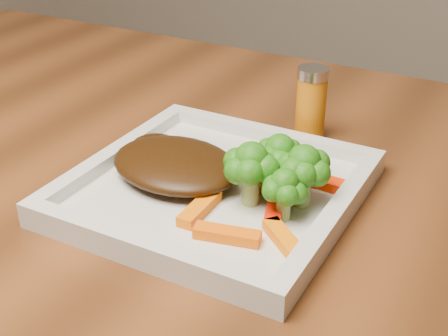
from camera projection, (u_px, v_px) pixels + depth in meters
The scene contains 14 objects.
plate at pixel (215, 193), 0.63m from camera, with size 0.27×0.27×0.01m, color silver.
steak at pixel (176, 164), 0.64m from camera, with size 0.14×0.11×0.03m, color #391E08.
broccoli_0 at pixel (279, 157), 0.61m from camera, with size 0.06×0.06×0.07m, color #257413, non-canonical shape.
broccoli_1 at pixel (303, 175), 0.58m from camera, with size 0.06×0.06×0.06m, color #346310, non-canonical shape.
broccoli_2 at pixel (284, 191), 0.56m from camera, with size 0.05×0.05×0.06m, color #275D0F, non-canonical shape.
broccoli_3 at pixel (251, 175), 0.59m from camera, with size 0.06×0.06×0.06m, color #1F5D0F, non-canonical shape.
carrot_0 at pixel (227, 234), 0.55m from camera, with size 0.06×0.02×0.01m, color #F96104.
carrot_1 at pixel (284, 239), 0.54m from camera, with size 0.06×0.02×0.01m, color orange.
carrot_2 at pixel (200, 208), 0.58m from camera, with size 0.06×0.02×0.01m, color #FD6D04.
carrot_3 at pixel (327, 183), 0.62m from camera, with size 0.06×0.02×0.01m, color #FF2E04.
carrot_4 at pixel (250, 165), 0.66m from camera, with size 0.06×0.02×0.01m, color red.
carrot_5 at pixel (275, 208), 0.58m from camera, with size 0.06×0.01×0.01m, color #F61904.
carrot_6 at pixel (279, 189), 0.62m from camera, with size 0.06×0.01×0.01m, color #DE3D03.
spice_shaker at pixel (311, 105), 0.73m from camera, with size 0.03×0.03×0.09m, color #BB640A.
Camera 1 is at (0.40, -0.46, 1.08)m, focal length 50.00 mm.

